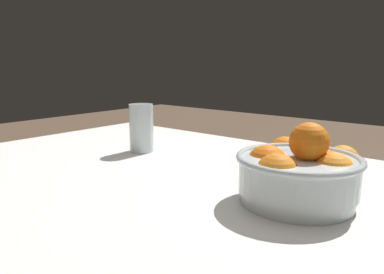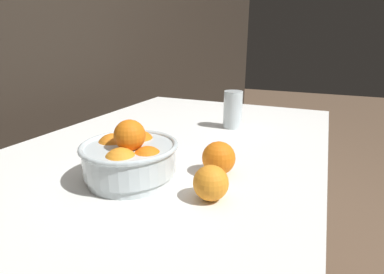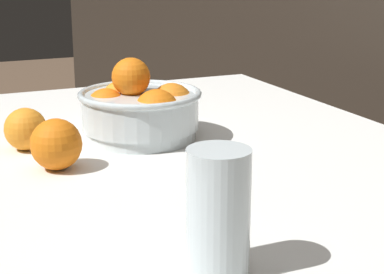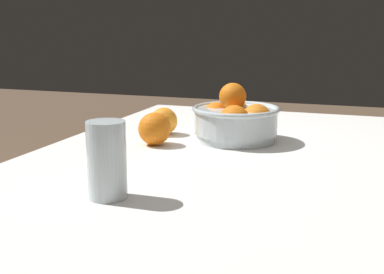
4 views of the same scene
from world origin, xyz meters
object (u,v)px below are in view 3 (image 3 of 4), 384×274
at_px(juice_glass, 218,218).
at_px(orange_loose_front, 26,129).
at_px(orange_loose_near_bowl, 56,144).
at_px(fruit_bowl, 140,109).

height_order(juice_glass, orange_loose_front, juice_glass).
xyz_separation_m(orange_loose_near_bowl, orange_loose_front, (-0.13, -0.03, -0.00)).
xyz_separation_m(juice_glass, orange_loose_front, (-0.53, -0.11, -0.02)).
distance_m(fruit_bowl, orange_loose_front, 0.21).
relative_size(fruit_bowl, orange_loose_front, 3.04).
xyz_separation_m(juice_glass, orange_loose_near_bowl, (-0.41, -0.08, -0.02)).
xyz_separation_m(fruit_bowl, orange_loose_front, (-0.01, -0.21, -0.02)).
bearing_deg(orange_loose_front, juice_glass, 11.80).
height_order(orange_loose_near_bowl, orange_loose_front, orange_loose_near_bowl).
bearing_deg(orange_loose_front, orange_loose_near_bowl, 11.77).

